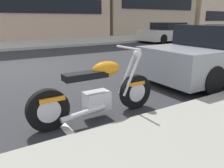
# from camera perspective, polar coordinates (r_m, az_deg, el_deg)

# --- Properties ---
(ground_plane) EXTENTS (260.00, 260.00, 0.00)m
(ground_plane) POSITION_cam_1_polar(r_m,az_deg,el_deg) (7.58, -24.00, 3.07)
(ground_plane) COLOR #28282B
(sidewalk_far_curb) EXTENTS (120.00, 5.00, 0.14)m
(sidewalk_far_curb) POSITION_cam_1_polar(r_m,az_deg,el_deg) (19.68, 9.36, 11.66)
(sidewalk_far_curb) COLOR #ADA89E
(sidewalk_far_curb) RESTS_ON ground
(parking_stall_stripe) EXTENTS (0.12, 2.20, 0.01)m
(parking_stall_stripe) POSITION_cam_1_polar(r_m,az_deg,el_deg) (3.62, -13.15, -9.27)
(parking_stall_stripe) COLOR silver
(parking_stall_stripe) RESTS_ON ground
(parked_motorcycle) EXTENTS (2.16, 0.62, 1.10)m
(parked_motorcycle) POSITION_cam_1_polar(r_m,az_deg,el_deg) (3.53, -3.57, -2.23)
(parked_motorcycle) COLOR black
(parked_motorcycle) RESTS_ON ground
(parked_car_second_in_row) EXTENTS (4.37, 1.89, 1.40)m
(parked_car_second_in_row) POSITION_cam_1_polar(r_m,az_deg,el_deg) (6.66, 26.07, 6.97)
(parked_car_second_in_row) COLOR gray
(parked_car_second_in_row) RESTS_ON ground
(car_opposite_curb) EXTENTS (4.39, 2.08, 1.32)m
(car_opposite_curb) POSITION_cam_1_polar(r_m,az_deg,el_deg) (16.53, 14.01, 12.50)
(car_opposite_curb) COLOR beige
(car_opposite_curb) RESTS_ON ground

